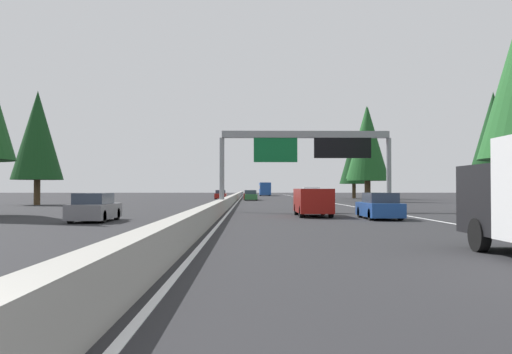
{
  "coord_description": "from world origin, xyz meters",
  "views": [
    {
      "loc": [
        -1.69,
        -1.66,
        1.7
      ],
      "look_at": [
        63.29,
        -2.56,
        3.1
      ],
      "focal_mm": 37.78,
      "sensor_mm": 36.0,
      "label": 1
    }
  ],
  "objects_px": {
    "pickup_mid_left": "(311,195)",
    "bus_far_left": "(265,189)",
    "oncoming_near": "(221,195)",
    "conifer_right_near": "(494,139)",
    "conifer_left_near": "(38,135)",
    "conifer_right_mid": "(368,144)",
    "sedan_mid_center": "(251,196)",
    "sedan_near_right": "(250,195)",
    "minivan_near_center": "(313,201)",
    "conifer_right_far": "(367,142)",
    "sign_gantry_overhead": "(308,148)",
    "oncoming_far": "(95,208)",
    "conifer_right_distant": "(354,158)",
    "sedan_mid_right": "(379,207)"
  },
  "relations": [
    {
      "from": "pickup_mid_left",
      "to": "bus_far_left",
      "type": "height_order",
      "value": "bus_far_left"
    },
    {
      "from": "pickup_mid_left",
      "to": "oncoming_near",
      "type": "xyz_separation_m",
      "value": [
        22.72,
        11.97,
        -0.23
      ]
    },
    {
      "from": "conifer_right_near",
      "to": "conifer_left_near",
      "type": "height_order",
      "value": "conifer_left_near"
    },
    {
      "from": "pickup_mid_left",
      "to": "conifer_right_mid",
      "type": "distance_m",
      "value": 11.52
    },
    {
      "from": "sedan_mid_center",
      "to": "conifer_right_mid",
      "type": "distance_m",
      "value": 18.3
    },
    {
      "from": "sedan_near_right",
      "to": "minivan_near_center",
      "type": "xyz_separation_m",
      "value": [
        -50.11,
        -3.78,
        0.27
      ]
    },
    {
      "from": "conifer_right_mid",
      "to": "conifer_right_far",
      "type": "bearing_deg",
      "value": -11.94
    },
    {
      "from": "oncoming_near",
      "to": "conifer_left_near",
      "type": "relative_size",
      "value": 0.37
    },
    {
      "from": "bus_far_left",
      "to": "minivan_near_center",
      "type": "distance_m",
      "value": 95.77
    },
    {
      "from": "sedan_near_right",
      "to": "conifer_right_far",
      "type": "relative_size",
      "value": 0.29
    },
    {
      "from": "sign_gantry_overhead",
      "to": "conifer_left_near",
      "type": "relative_size",
      "value": 1.06
    },
    {
      "from": "oncoming_near",
      "to": "bus_far_left",
      "type": "bearing_deg",
      "value": 168.71
    },
    {
      "from": "sign_gantry_overhead",
      "to": "sedan_near_right",
      "type": "distance_m",
      "value": 43.91
    },
    {
      "from": "oncoming_far",
      "to": "conifer_right_near",
      "type": "relative_size",
      "value": 0.51
    },
    {
      "from": "bus_far_left",
      "to": "conifer_left_near",
      "type": "relative_size",
      "value": 0.96
    },
    {
      "from": "sedan_near_right",
      "to": "sedan_mid_center",
      "type": "distance_m",
      "value": 6.04
    },
    {
      "from": "sign_gantry_overhead",
      "to": "oncoming_far",
      "type": "relative_size",
      "value": 2.88
    },
    {
      "from": "minivan_near_center",
      "to": "conifer_right_mid",
      "type": "height_order",
      "value": "conifer_right_mid"
    },
    {
      "from": "oncoming_far",
      "to": "minivan_near_center",
      "type": "bearing_deg",
      "value": 112.71
    },
    {
      "from": "bus_far_left",
      "to": "sedan_near_right",
      "type": "height_order",
      "value": "bus_far_left"
    },
    {
      "from": "conifer_right_far",
      "to": "conifer_right_distant",
      "type": "xyz_separation_m",
      "value": [
        8.97,
        0.29,
        -2.04
      ]
    },
    {
      "from": "sign_gantry_overhead",
      "to": "sedan_near_right",
      "type": "relative_size",
      "value": 2.88
    },
    {
      "from": "minivan_near_center",
      "to": "conifer_right_mid",
      "type": "xyz_separation_m",
      "value": [
        36.21,
        -11.46,
        6.56
      ]
    },
    {
      "from": "sign_gantry_overhead",
      "to": "bus_far_left",
      "type": "height_order",
      "value": "sign_gantry_overhead"
    },
    {
      "from": "oncoming_near",
      "to": "conifer_right_mid",
      "type": "bearing_deg",
      "value": 48.55
    },
    {
      "from": "bus_far_left",
      "to": "oncoming_near",
      "type": "distance_m",
      "value": 42.84
    },
    {
      "from": "sedan_mid_right",
      "to": "conifer_right_distant",
      "type": "height_order",
      "value": "conifer_right_distant"
    },
    {
      "from": "conifer_right_far",
      "to": "sedan_mid_center",
      "type": "bearing_deg",
      "value": 114.72
    },
    {
      "from": "sedan_mid_right",
      "to": "oncoming_near",
      "type": "height_order",
      "value": "same"
    },
    {
      "from": "conifer_right_mid",
      "to": "conifer_right_distant",
      "type": "height_order",
      "value": "conifer_right_mid"
    },
    {
      "from": "sedan_mid_center",
      "to": "conifer_right_distant",
      "type": "relative_size",
      "value": 0.38
    },
    {
      "from": "sign_gantry_overhead",
      "to": "conifer_right_mid",
      "type": "distance_m",
      "value": 31.72
    },
    {
      "from": "sedan_mid_right",
      "to": "conifer_left_near",
      "type": "height_order",
      "value": "conifer_left_near"
    },
    {
      "from": "sedan_mid_center",
      "to": "conifer_right_distant",
      "type": "bearing_deg",
      "value": -46.18
    },
    {
      "from": "pickup_mid_left",
      "to": "conifer_right_far",
      "type": "relative_size",
      "value": 0.38
    },
    {
      "from": "minivan_near_center",
      "to": "conifer_left_near",
      "type": "relative_size",
      "value": 0.42
    },
    {
      "from": "sedan_mid_right",
      "to": "pickup_mid_left",
      "type": "relative_size",
      "value": 0.79
    },
    {
      "from": "conifer_right_mid",
      "to": "conifer_right_distant",
      "type": "relative_size",
      "value": 1.07
    },
    {
      "from": "sedan_mid_center",
      "to": "conifer_right_far",
      "type": "relative_size",
      "value": 0.29
    },
    {
      "from": "sedan_mid_center",
      "to": "conifer_right_near",
      "type": "height_order",
      "value": "conifer_right_near"
    },
    {
      "from": "oncoming_far",
      "to": "conifer_left_near",
      "type": "distance_m",
      "value": 32.26
    },
    {
      "from": "sedan_mid_center",
      "to": "conifer_right_far",
      "type": "xyz_separation_m",
      "value": [
        8.53,
        -18.51,
        8.39
      ]
    },
    {
      "from": "pickup_mid_left",
      "to": "oncoming_far",
      "type": "xyz_separation_m",
      "value": [
        -36.02,
        15.44,
        -0.23
      ]
    },
    {
      "from": "bus_far_left",
      "to": "conifer_right_near",
      "type": "bearing_deg",
      "value": -171.43
    },
    {
      "from": "conifer_right_far",
      "to": "conifer_right_near",
      "type": "bearing_deg",
      "value": 178.4
    },
    {
      "from": "sedan_near_right",
      "to": "conifer_right_near",
      "type": "bearing_deg",
      "value": -158.82
    },
    {
      "from": "sedan_mid_right",
      "to": "bus_far_left",
      "type": "xyz_separation_m",
      "value": [
        98.69,
        3.41,
        1.03
      ]
    },
    {
      "from": "conifer_right_near",
      "to": "conifer_right_mid",
      "type": "relative_size",
      "value": 0.7
    },
    {
      "from": "conifer_right_near",
      "to": "oncoming_near",
      "type": "bearing_deg",
      "value": 24.42
    },
    {
      "from": "sedan_near_right",
      "to": "conifer_left_near",
      "type": "distance_m",
      "value": 35.38
    }
  ]
}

